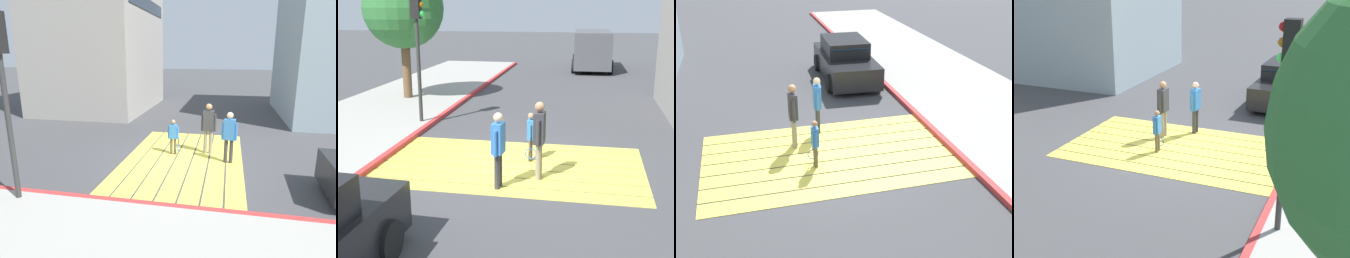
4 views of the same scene
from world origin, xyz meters
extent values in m
plane|color=#424244|center=(0.00, 0.00, 0.00)|extent=(120.00, 120.00, 0.00)
cube|color=#EAD64C|center=(0.00, -1.65, 0.01)|extent=(6.40, 0.50, 0.01)
cube|color=#EAD64C|center=(0.00, -1.10, 0.01)|extent=(6.40, 0.50, 0.01)
cube|color=#EAD64C|center=(0.00, -0.55, 0.01)|extent=(6.40, 0.50, 0.01)
cube|color=#EAD64C|center=(0.00, 0.00, 0.01)|extent=(6.40, 0.50, 0.01)
cube|color=#EAD64C|center=(0.00, 0.55, 0.01)|extent=(6.40, 0.50, 0.01)
cube|color=#EAD64C|center=(0.00, 1.10, 0.01)|extent=(6.40, 0.50, 0.01)
cube|color=#EAD64C|center=(0.00, 1.65, 0.01)|extent=(6.40, 0.50, 0.01)
cube|color=#BC3333|center=(-3.25, 0.00, 0.07)|extent=(0.16, 40.00, 0.13)
cube|color=gray|center=(8.50, 6.51, 5.59)|extent=(8.00, 6.00, 11.19)
cube|color=#232B38|center=(8.50, 3.49, 6.15)|extent=(6.80, 0.03, 0.70)
cylinder|color=#2D2D2D|center=(-3.60, 3.37, 1.70)|extent=(0.12, 0.12, 3.40)
sphere|color=maroon|center=(-3.44, 3.37, 4.10)|extent=(0.18, 0.18, 0.18)
sphere|color=#956310|center=(-3.44, 3.37, 3.83)|extent=(0.18, 0.18, 0.18)
sphere|color=#35FF59|center=(-3.44, 3.37, 3.56)|extent=(0.18, 0.18, 0.18)
cylinder|color=gray|center=(0.78, -0.65, 0.42)|extent=(0.13, 0.13, 0.84)
cylinder|color=gray|center=(0.77, -0.83, 0.42)|extent=(0.13, 0.13, 0.84)
cube|color=#333338|center=(0.77, -0.74, 1.19)|extent=(0.24, 0.38, 0.70)
sphere|color=#9E7051|center=(0.77, -0.74, 1.66)|extent=(0.22, 0.22, 0.22)
cylinder|color=#333338|center=(0.78, -0.53, 1.12)|extent=(0.09, 0.09, 0.59)
cylinder|color=#333338|center=(0.77, -0.95, 1.12)|extent=(0.09, 0.09, 0.59)
cylinder|color=#333338|center=(0.00, -1.36, 0.39)|extent=(0.12, 0.12, 0.78)
cylinder|color=#333338|center=(-0.02, -1.53, 0.39)|extent=(0.12, 0.12, 0.78)
cube|color=#3372BF|center=(-0.01, -1.44, 1.11)|extent=(0.25, 0.37, 0.65)
sphere|color=beige|center=(-0.01, -1.44, 1.56)|extent=(0.20, 0.20, 0.20)
cylinder|color=#3372BF|center=(0.02, -1.24, 1.05)|extent=(0.08, 0.08, 0.56)
cylinder|color=#3372BF|center=(-0.03, -1.64, 1.05)|extent=(0.08, 0.08, 0.56)
cylinder|color=brown|center=(0.43, 0.49, 0.29)|extent=(0.09, 0.09, 0.58)
cylinder|color=brown|center=(0.43, 0.36, 0.29)|extent=(0.09, 0.09, 0.58)
cube|color=#3372BF|center=(0.43, 0.43, 0.83)|extent=(0.16, 0.26, 0.49)
sphere|color=#9E7051|center=(0.43, 0.43, 1.16)|extent=(0.15, 0.15, 0.15)
cylinder|color=#3372BF|center=(0.43, 0.59, 0.78)|extent=(0.06, 0.06, 0.41)
cylinder|color=#3372BF|center=(0.43, 0.27, 0.78)|extent=(0.06, 0.06, 0.41)
cylinder|color=black|center=(0.46, 0.25, 0.49)|extent=(0.03, 0.03, 0.28)
torus|color=blue|center=(0.46, 0.25, 0.25)|extent=(0.28, 0.02, 0.28)
camera|label=1|loc=(-9.01, -1.36, 3.39)|focal=31.13mm
camera|label=2|loc=(1.83, -10.26, 3.76)|focal=48.12mm
camera|label=3|loc=(1.98, 9.11, 5.29)|focal=43.84mm
camera|label=4|loc=(-4.93, 11.60, 5.19)|focal=50.06mm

